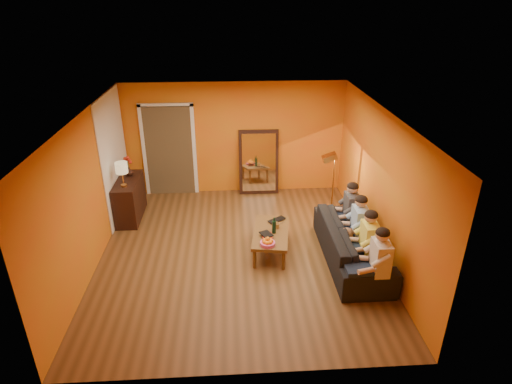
{
  "coord_description": "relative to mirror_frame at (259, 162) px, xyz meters",
  "views": [
    {
      "loc": [
        -0.1,
        -6.65,
        4.39
      ],
      "look_at": [
        0.35,
        0.5,
        1.0
      ],
      "focal_mm": 30.0,
      "sensor_mm": 36.0,
      "label": 1
    }
  ],
  "objects": [
    {
      "name": "white_accent",
      "position": [
        -3.04,
        -0.88,
        0.54
      ],
      "size": [
        0.02,
        1.9,
        2.58
      ],
      "primitive_type": "cube",
      "color": "white",
      "rests_on": "wall_left"
    },
    {
      "name": "dog",
      "position": [
        1.35,
        -3.14,
        -0.41
      ],
      "size": [
        0.57,
        0.69,
        0.71
      ],
      "primitive_type": null,
      "rotation": [
        0.0,
        0.0,
        0.35
      ],
      "color": "#8B5E3F",
      "rests_on": "floor"
    },
    {
      "name": "sideboard",
      "position": [
        -2.79,
        -1.08,
        -0.34
      ],
      "size": [
        0.44,
        1.18,
        0.85
      ],
      "primitive_type": "cube",
      "color": "black",
      "rests_on": "floor"
    },
    {
      "name": "coffee_table",
      "position": [
        0.04,
        -2.6,
        -0.55
      ],
      "size": [
        0.79,
        1.3,
        0.42
      ],
      "primitive_type": null,
      "rotation": [
        0.0,
        0.0,
        -0.15
      ],
      "color": "brown",
      "rests_on": "floor"
    },
    {
      "name": "book_upper",
      "position": [
        -0.14,
        -2.81,
        -0.29
      ],
      "size": [
        0.26,
        0.29,
        0.02
      ],
      "primitive_type": "imported",
      "rotation": [
        0.0,
        0.0,
        0.45
      ],
      "color": "black",
      "rests_on": "book_mid"
    },
    {
      "name": "mirror_frame",
      "position": [
        0.0,
        0.0,
        0.0
      ],
      "size": [
        0.92,
        0.27,
        1.51
      ],
      "primitive_type": "cube",
      "rotation": [
        -0.14,
        0.0,
        0.0
      ],
      "color": "black",
      "rests_on": "floor"
    },
    {
      "name": "door_jamb_right",
      "position": [
        -1.48,
        0.08,
        0.29
      ],
      "size": [
        0.08,
        0.06,
        2.2
      ],
      "primitive_type": "cube",
      "color": "white",
      "rests_on": "wall_back"
    },
    {
      "name": "doorway_recess",
      "position": [
        -2.05,
        0.2,
        0.29
      ],
      "size": [
        1.06,
        0.3,
        2.1
      ],
      "primitive_type": "cube",
      "color": "#3F2D19",
      "rests_on": "floor"
    },
    {
      "name": "person_mid_left",
      "position": [
        1.58,
        -3.42,
        -0.15
      ],
      "size": [
        0.7,
        0.44,
        1.22
      ],
      "primitive_type": null,
      "color": "#E5DB4C",
      "rests_on": "sofa"
    },
    {
      "name": "book_mid",
      "position": [
        -0.13,
        -2.79,
        -0.31
      ],
      "size": [
        0.17,
        0.24,
        0.02
      ],
      "primitive_type": "imported",
      "rotation": [
        0.0,
        0.0,
        -0.01
      ],
      "color": "#A92213",
      "rests_on": "book_lower"
    },
    {
      "name": "table_lamp",
      "position": [
        -2.79,
        -1.38,
        0.34
      ],
      "size": [
        0.24,
        0.24,
        0.51
      ],
      "primitive_type": null,
      "color": "beige",
      "rests_on": "sideboard"
    },
    {
      "name": "sofa",
      "position": [
        1.45,
        -2.97,
        -0.41
      ],
      "size": [
        2.37,
        0.93,
        0.69
      ],
      "primitive_type": "imported",
      "rotation": [
        0.0,
        0.0,
        1.57
      ],
      "color": "black",
      "rests_on": "floor"
    },
    {
      "name": "tumbler",
      "position": [
        0.16,
        -2.48,
        -0.29
      ],
      "size": [
        0.12,
        0.12,
        0.1
      ],
      "primitive_type": "imported",
      "rotation": [
        0.0,
        0.0,
        0.09
      ],
      "color": "#B27F3F",
      "rests_on": "coffee_table"
    },
    {
      "name": "laptop",
      "position": [
        0.22,
        -2.25,
        -0.33
      ],
      "size": [
        0.43,
        0.4,
        0.03
      ],
      "primitive_type": "imported",
      "rotation": [
        0.0,
        0.0,
        0.6
      ],
      "color": "black",
      "rests_on": "coffee_table"
    },
    {
      "name": "door_jamb_left",
      "position": [
        -2.62,
        0.08,
        0.29
      ],
      "size": [
        0.08,
        0.06,
        2.2
      ],
      "primitive_type": "cube",
      "color": "white",
      "rests_on": "wall_back"
    },
    {
      "name": "room_shell",
      "position": [
        -0.55,
        -2.26,
        0.54
      ],
      "size": [
        5.0,
        5.5,
        2.6
      ],
      "color": "brown",
      "rests_on": "ground"
    },
    {
      "name": "mirror_glass",
      "position": [
        0.0,
        -0.04,
        0.0
      ],
      "size": [
        0.78,
        0.21,
        1.35
      ],
      "primitive_type": "cube",
      "rotation": [
        -0.14,
        0.0,
        0.0
      ],
      "color": "white",
      "rests_on": "mirror_frame"
    },
    {
      "name": "person_far_left",
      "position": [
        1.58,
        -3.97,
        -0.15
      ],
      "size": [
        0.7,
        0.44,
        1.22
      ],
      "primitive_type": null,
      "color": "beige",
      "rests_on": "sofa"
    },
    {
      "name": "vase",
      "position": [
        -2.79,
        -0.83,
        0.19
      ],
      "size": [
        0.18,
        0.18,
        0.19
      ],
      "primitive_type": "imported",
      "color": "black",
      "rests_on": "sideboard"
    },
    {
      "name": "person_mid_right",
      "position": [
        1.58,
        -2.87,
        -0.15
      ],
      "size": [
        0.7,
        0.44,
        1.22
      ],
      "primitive_type": null,
      "color": "#8EB0DB",
      "rests_on": "sofa"
    },
    {
      "name": "wine_bottle",
      "position": [
        0.09,
        -2.65,
        -0.18
      ],
      "size": [
        0.07,
        0.07,
        0.31
      ],
      "primitive_type": "cylinder",
      "color": "black",
      "rests_on": "coffee_table"
    },
    {
      "name": "flowers",
      "position": [
        -2.79,
        -0.83,
        0.43
      ],
      "size": [
        0.17,
        0.17,
        0.45
      ],
      "primitive_type": null,
      "color": "#A92213",
      "rests_on": "vase"
    },
    {
      "name": "floor_lamp",
      "position": [
        1.43,
        -1.42,
        -0.04
      ],
      "size": [
        0.3,
        0.24,
        1.44
      ],
      "primitive_type": null,
      "rotation": [
        0.0,
        0.0,
        -0.0
      ],
      "color": "gold",
      "rests_on": "floor"
    },
    {
      "name": "person_far_right",
      "position": [
        1.58,
        -2.32,
        -0.15
      ],
      "size": [
        0.7,
        0.44,
        1.22
      ],
      "primitive_type": null,
      "color": "#36363B",
      "rests_on": "sofa"
    },
    {
      "name": "door_header",
      "position": [
        -2.05,
        0.08,
        1.36
      ],
      "size": [
        1.22,
        0.06,
        0.08
      ],
      "primitive_type": "cube",
      "color": "white",
      "rests_on": "wall_back"
    },
    {
      "name": "fruit_bowl",
      "position": [
        -0.06,
        -3.05,
        -0.26
      ],
      "size": [
        0.26,
        0.26,
        0.16
      ],
      "primitive_type": null,
      "color": "#D94C8F",
      "rests_on": "coffee_table"
    },
    {
      "name": "book_lower",
      "position": [
        -0.14,
        -2.8,
        -0.33
      ],
      "size": [
        0.2,
        0.25,
        0.02
      ],
      "primitive_type": "imported",
      "rotation": [
        0.0,
        0.0,
        0.07
      ],
      "color": "black",
      "rests_on": "coffee_table"
    }
  ]
}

